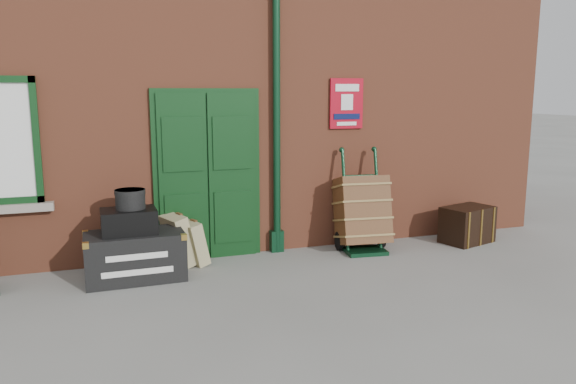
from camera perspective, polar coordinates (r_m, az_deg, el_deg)
name	(u,v)px	position (r m, az deg, el deg)	size (l,w,h in m)	color
ground	(261,290)	(6.45, -2.75, -9.95)	(80.00, 80.00, 0.00)	gray
station_building	(200,95)	(9.46, -8.91, 9.73)	(10.30, 4.30, 4.36)	#974B30
houdini_trunk	(135,256)	(6.97, -15.28, -6.29)	(1.15, 0.63, 0.57)	black
strongbox	(129,221)	(6.86, -15.86, -2.87)	(0.63, 0.46, 0.29)	black
hatbox	(130,199)	(6.84, -15.73, -0.70)	(0.34, 0.34, 0.23)	black
suitcase_back	(178,240)	(7.38, -11.06, -4.79)	(0.19, 0.46, 0.65)	tan
suitcase_front	(193,243)	(7.38, -9.63, -5.11)	(0.17, 0.42, 0.56)	tan
porter_trolley	(362,212)	(7.95, 7.53, -2.05)	(0.77, 0.81, 1.41)	black
dark_trunk	(467,225)	(8.76, 17.74, -3.17)	(0.74, 0.49, 0.54)	black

